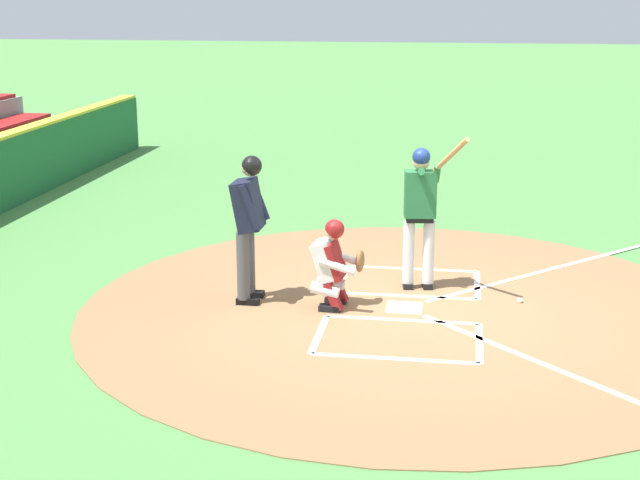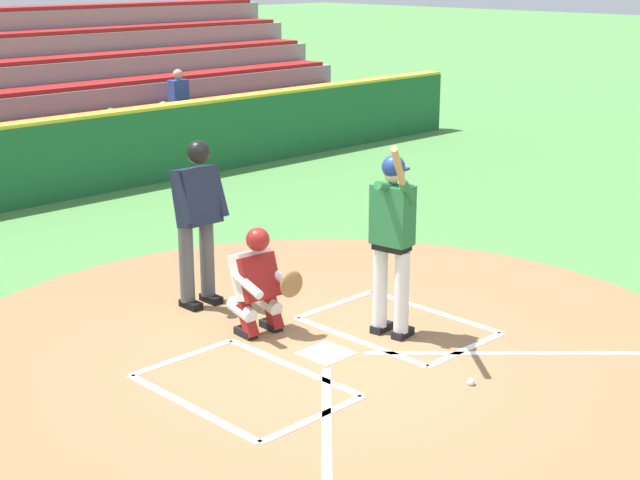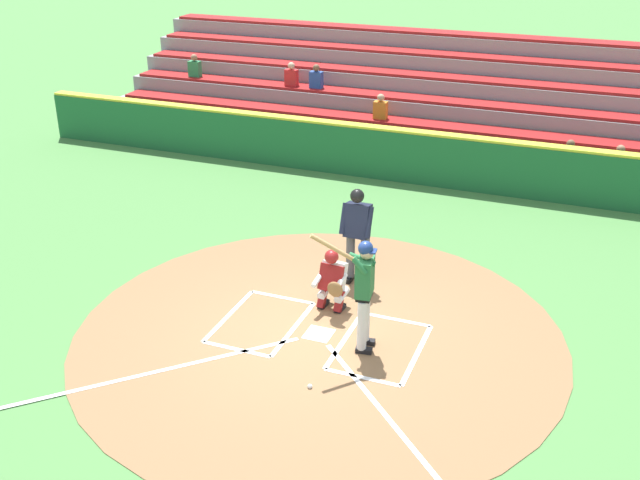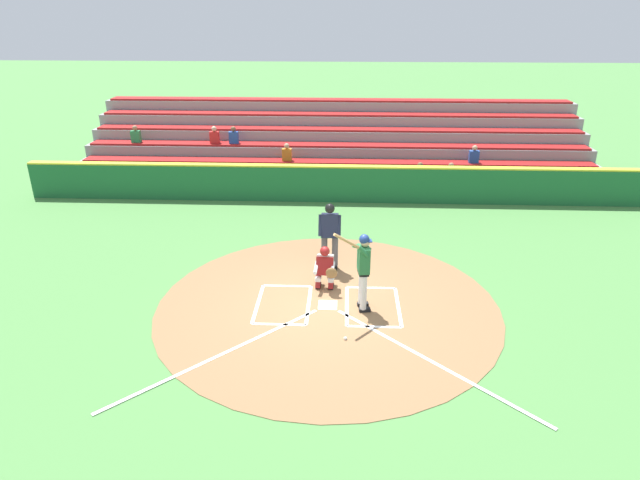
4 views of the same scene
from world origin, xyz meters
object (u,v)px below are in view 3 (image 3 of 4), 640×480
object	(u,v)px
plate_umpire	(357,229)
baseball	(310,386)
batter	(364,288)
catcher	(332,279)

from	to	relation	value
plate_umpire	baseball	world-z (taller)	plate_umpire
batter	baseball	world-z (taller)	batter
batter	baseball	bearing A→B (deg)	73.78
baseball	catcher	bearing A→B (deg)	-77.49
catcher	baseball	distance (m)	2.42
batter	plate_umpire	distance (m)	2.23
catcher	baseball	bearing A→B (deg)	102.51
plate_umpire	baseball	size ratio (longest dim) A/B	25.20
batter	plate_umpire	xyz separation A→B (m)	(0.81, -2.08, -0.02)
plate_umpire	batter	bearing A→B (deg)	111.24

